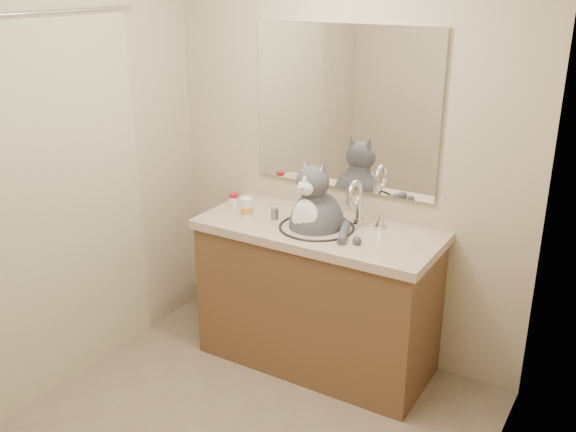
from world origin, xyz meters
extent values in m
cube|color=tan|center=(0.00, 1.25, 1.20)|extent=(2.20, 0.01, 2.40)
cube|color=tan|center=(-1.10, 0.00, 1.20)|extent=(0.01, 2.50, 2.40)
cube|color=tan|center=(1.10, 0.00, 1.20)|extent=(0.01, 2.50, 2.40)
cube|color=brown|center=(0.00, 0.96, 0.40)|extent=(1.30, 0.55, 0.80)
cube|color=beige|center=(0.00, 0.96, 0.83)|extent=(1.34, 0.59, 0.05)
torus|color=black|center=(0.00, 0.94, 0.85)|extent=(0.42, 0.42, 0.02)
ellipsoid|color=white|center=(0.00, 0.94, 0.78)|extent=(0.40, 0.40, 0.15)
cylinder|color=silver|center=(0.17, 1.11, 0.95)|extent=(0.03, 0.03, 0.18)
torus|color=silver|center=(0.17, 1.05, 1.04)|extent=(0.03, 0.16, 0.16)
cone|color=silver|center=(0.30, 1.11, 0.90)|extent=(0.06, 0.06, 0.08)
cube|color=white|center=(0.00, 1.24, 1.45)|extent=(1.10, 0.02, 0.90)
cube|color=#C4B594|center=(-1.05, 0.10, 1.00)|extent=(0.01, 1.20, 1.90)
cylinder|color=silver|center=(-1.05, 0.10, 1.97)|extent=(0.02, 1.30, 0.02)
ellipsoid|color=#4A4A4F|center=(-0.01, 0.97, 0.84)|extent=(0.32, 0.35, 0.40)
ellipsoid|color=white|center=(-0.02, 0.86, 0.91)|extent=(0.17, 0.10, 0.25)
ellipsoid|color=#4A4A4F|center=(-0.02, 0.92, 1.11)|extent=(0.19, 0.17, 0.17)
ellipsoid|color=white|center=(-0.02, 0.85, 1.10)|extent=(0.10, 0.05, 0.08)
sphere|color=#D88C8C|center=(-0.03, 0.83, 1.10)|extent=(0.02, 0.02, 0.02)
cone|color=#4A4A4F|center=(-0.07, 0.94, 1.19)|extent=(0.08, 0.07, 0.09)
cone|color=#4A4A4F|center=(0.03, 0.93, 1.19)|extent=(0.08, 0.07, 0.09)
cylinder|color=#4A4A4F|center=(0.18, 0.92, 0.87)|extent=(0.14, 0.27, 0.05)
cylinder|color=white|center=(-0.56, 0.97, 0.88)|extent=(0.05, 0.05, 0.07)
cylinder|color=#B01219|center=(-0.56, 0.97, 0.93)|extent=(0.06, 0.06, 0.02)
cylinder|color=white|center=(-0.41, 0.87, 0.90)|extent=(0.07, 0.07, 0.09)
cylinder|color=gold|center=(-0.41, 0.87, 0.90)|extent=(0.07, 0.07, 0.04)
cylinder|color=white|center=(-0.41, 0.87, 0.96)|extent=(0.07, 0.07, 0.02)
cylinder|color=slate|center=(-0.26, 0.93, 0.88)|extent=(0.05, 0.05, 0.07)
camera|label=1|loc=(1.53, -1.91, 2.13)|focal=40.00mm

